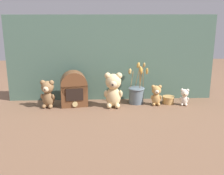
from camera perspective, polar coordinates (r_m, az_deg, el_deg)
name	(u,v)px	position (r m, az deg, el deg)	size (l,w,h in m)	color
ground_plane	(112,106)	(2.12, 0.03, -3.75)	(4.00, 4.00, 0.00)	brown
backdrop_wall	(111,58)	(2.20, -0.18, 5.93)	(1.62, 0.02, 0.67)	#4C6B5B
teddy_bear_large	(113,89)	(2.07, 0.26, -0.35)	(0.14, 0.13, 0.26)	#DBBC84
teddy_bear_medium	(48,93)	(2.12, -12.94, -1.14)	(0.11, 0.10, 0.21)	olive
teddy_bear_small	(156,95)	(2.15, 8.99, -1.43)	(0.09, 0.08, 0.16)	tan
teddy_bear_tiny	(184,97)	(2.19, 14.51, -1.81)	(0.07, 0.07, 0.13)	beige
flower_vase	(136,93)	(2.17, 5.00, -1.11)	(0.16, 0.13, 0.32)	slate
vintage_radio	(74,89)	(2.12, -7.75, -0.36)	(0.21, 0.15, 0.26)	brown
decorative_tin_tall	(168,100)	(2.21, 11.36, -2.47)	(0.09, 0.09, 0.06)	tan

